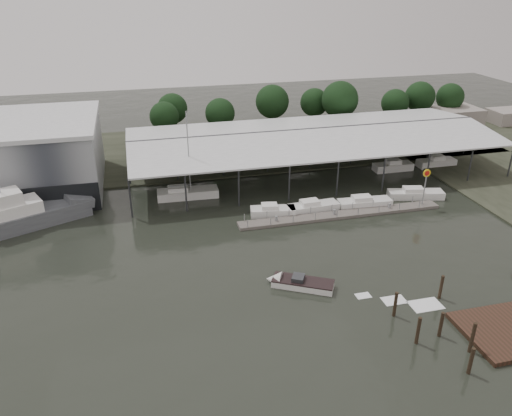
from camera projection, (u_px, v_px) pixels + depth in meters
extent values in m
plane|color=black|center=(249.00, 270.00, 54.35)|extent=(200.00, 200.00, 0.00)
cube|color=#3E4231|center=(196.00, 150.00, 91.21)|extent=(140.00, 30.00, 0.30)
cube|color=#90959A|center=(14.00, 158.00, 72.42)|extent=(24.00, 20.00, 10.00)
cube|color=black|center=(4.00, 205.00, 64.86)|extent=(24.00, 0.30, 4.00)
cube|color=silver|center=(6.00, 123.00, 70.22)|extent=(24.50, 20.50, 0.60)
cube|color=#303336|center=(312.00, 129.00, 79.83)|extent=(58.00, 0.40, 0.30)
cylinder|color=#303336|center=(130.00, 198.00, 65.04)|extent=(0.24, 0.24, 5.50)
cylinder|color=#303336|center=(511.00, 161.00, 77.81)|extent=(0.24, 0.24, 5.50)
cylinder|color=#303336|center=(127.00, 145.00, 85.25)|extent=(0.24, 0.24, 5.50)
cylinder|color=#303336|center=(430.00, 123.00, 98.02)|extent=(0.24, 0.24, 5.50)
cube|color=#67615A|center=(341.00, 215.00, 66.35)|extent=(28.00, 2.00, 0.40)
cylinder|color=gray|center=(248.00, 224.00, 62.44)|extent=(0.10, 0.10, 1.20)
cylinder|color=gray|center=(425.00, 198.00, 69.75)|extent=(0.10, 0.10, 1.20)
cube|color=gray|center=(334.00, 212.00, 65.92)|extent=(0.30, 0.30, 0.70)
cylinder|color=gray|center=(424.00, 190.00, 68.02)|extent=(0.16, 0.16, 5.00)
cylinder|color=yellow|center=(427.00, 173.00, 66.96)|extent=(1.10, 0.12, 1.10)
cylinder|color=red|center=(427.00, 173.00, 66.90)|extent=(0.70, 0.05, 0.70)
cube|color=gray|center=(453.00, 117.00, 105.15)|extent=(10.00, 8.00, 4.00)
cube|color=gray|center=(509.00, 117.00, 107.35)|extent=(8.00, 6.00, 3.00)
cube|color=slate|center=(17.00, 222.00, 62.84)|extent=(18.18, 11.35, 2.40)
cube|color=slate|center=(77.00, 199.00, 66.84)|extent=(4.84, 5.24, 1.85)
cube|color=white|center=(5.00, 211.00, 61.48)|extent=(9.19, 6.78, 1.80)
cube|color=white|center=(2.00, 199.00, 60.76)|extent=(5.21, 4.61, 1.61)
cube|color=silver|center=(188.00, 194.00, 71.87)|extent=(8.79, 2.95, 1.40)
cube|color=white|center=(178.00, 189.00, 71.23)|extent=(2.85, 1.90, 0.80)
cylinder|color=gray|center=(188.00, 152.00, 69.30)|extent=(0.16, 0.16, 11.67)
cylinder|color=gray|center=(179.00, 186.00, 71.07)|extent=(3.50, 0.26, 0.12)
cube|color=silver|center=(303.00, 284.00, 51.18)|extent=(6.45, 4.79, 0.90)
cone|color=silver|center=(274.00, 280.00, 51.90)|extent=(2.37, 2.53, 2.00)
cube|color=black|center=(303.00, 281.00, 51.02)|extent=(6.48, 4.84, 0.12)
cube|color=#303336|center=(298.00, 278.00, 51.03)|extent=(1.73, 1.81, 0.50)
cube|color=white|center=(363.00, 296.00, 49.89)|extent=(2.30, 1.50, 0.04)
cube|color=white|center=(394.00, 300.00, 49.19)|extent=(3.10, 2.00, 0.04)
cube|color=white|center=(426.00, 305.00, 48.49)|extent=(3.90, 2.50, 0.04)
cube|color=silver|center=(273.00, 212.00, 66.51)|extent=(6.25, 3.19, 1.10)
cube|color=white|center=(269.00, 207.00, 66.06)|extent=(2.33, 1.94, 0.70)
cube|color=silver|center=(313.00, 208.00, 67.66)|extent=(7.18, 2.62, 1.10)
cube|color=white|center=(310.00, 203.00, 67.21)|extent=(2.56, 1.75, 0.70)
cube|color=silver|center=(364.00, 203.00, 68.95)|extent=(7.50, 2.73, 1.10)
cube|color=white|center=(362.00, 198.00, 68.50)|extent=(2.69, 1.79, 0.70)
cube|color=silver|center=(416.00, 195.00, 71.71)|extent=(8.12, 3.86, 1.10)
cube|color=white|center=(413.00, 190.00, 71.26)|extent=(3.02, 2.17, 0.70)
cylinder|color=#2E2217|center=(440.00, 327.00, 43.95)|extent=(0.32, 0.32, 3.13)
cylinder|color=#2E2217|center=(472.00, 340.00, 42.00)|extent=(0.32, 0.32, 3.60)
cylinder|color=#2E2217|center=(418.00, 333.00, 43.06)|extent=(0.32, 0.32, 3.32)
cylinder|color=#2E2217|center=(395.00, 307.00, 46.58)|extent=(0.32, 0.32, 3.21)
cylinder|color=#2E2217|center=(441.00, 290.00, 49.13)|extent=(0.32, 0.32, 3.21)
cylinder|color=#2E2217|center=(470.00, 364.00, 39.79)|extent=(0.32, 0.32, 3.14)
cylinder|color=black|center=(166.00, 135.00, 93.71)|extent=(0.50, 0.50, 3.87)
sphere|color=#173214|center=(164.00, 116.00, 92.23)|extent=(5.42, 5.42, 5.42)
cylinder|color=black|center=(174.00, 127.00, 97.70)|extent=(0.50, 0.50, 4.15)
sphere|color=#173214|center=(172.00, 109.00, 96.12)|extent=(5.81, 5.81, 5.81)
cylinder|color=black|center=(221.00, 132.00, 95.30)|extent=(0.50, 0.50, 3.99)
sphere|color=#173214|center=(220.00, 113.00, 93.78)|extent=(5.59, 5.59, 5.59)
cylinder|color=black|center=(272.00, 123.00, 99.86)|extent=(0.50, 0.50, 4.69)
sphere|color=#173214|center=(272.00, 102.00, 98.07)|extent=(6.57, 6.57, 6.57)
cylinder|color=black|center=(313.00, 120.00, 102.80)|extent=(0.50, 0.50, 4.07)
sphere|color=#173214|center=(314.00, 102.00, 101.25)|extent=(5.70, 5.70, 5.70)
cylinder|color=black|center=(338.00, 123.00, 99.07)|extent=(0.50, 0.50, 5.10)
sphere|color=#173214|center=(340.00, 100.00, 97.13)|extent=(7.14, 7.14, 7.14)
cylinder|color=black|center=(393.00, 120.00, 102.85)|extent=(0.50, 0.50, 3.98)
sphere|color=#173214|center=(395.00, 103.00, 101.33)|extent=(5.57, 5.57, 5.57)
cylinder|color=black|center=(417.00, 116.00, 105.38)|extent=(0.50, 0.50, 4.44)
sphere|color=#173214|center=(420.00, 97.00, 103.68)|extent=(6.21, 6.21, 6.21)
cylinder|color=black|center=(447.00, 114.00, 107.06)|extent=(0.50, 0.50, 4.10)
sphere|color=#173214|center=(450.00, 97.00, 105.50)|extent=(5.74, 5.74, 5.74)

